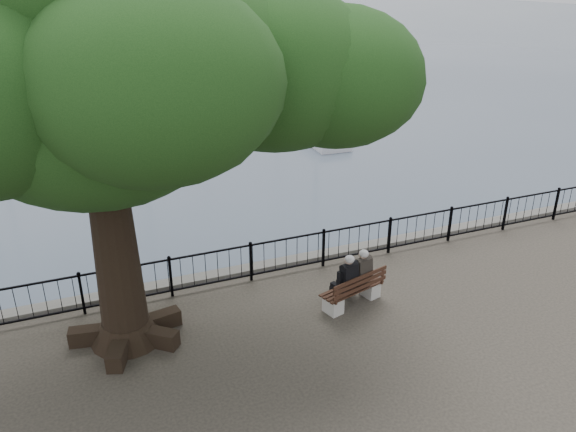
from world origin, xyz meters
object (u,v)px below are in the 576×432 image
person_left (344,282)px  lion_monument (125,38)px  bench (353,293)px  person_right (358,276)px  tree (137,65)px

person_left → lion_monument: (1.39, 49.36, 0.57)m
bench → person_left: 0.40m
person_left → person_right: size_ratio=1.00×
person_right → lion_monument: lion_monument is taller
bench → tree: tree is taller
bench → person_right: size_ratio=1.25×
bench → person_right: bearing=37.7°
person_right → tree: tree is taller
bench → person_right: person_right is taller
tree → person_left: bearing=-10.0°
person_right → person_left: bearing=-164.6°
tree → bench: bearing=-10.0°
person_right → lion_monument: size_ratio=0.16×
bench → lion_monument: size_ratio=0.19×
bench → tree: (-4.26, 0.75, 5.31)m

